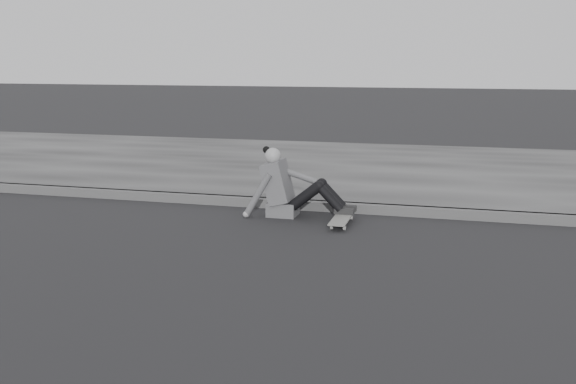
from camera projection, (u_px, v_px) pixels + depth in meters
ground at (292, 275)px, 5.89m from camera, size 80.00×80.00×0.00m
curb at (341, 207)px, 8.33m from camera, size 24.00×0.16×0.12m
sidewalk at (371, 169)px, 11.19m from camera, size 24.00×6.00×0.12m
skateboard at (342, 218)px, 7.68m from camera, size 0.20×0.78×0.09m
seated_woman at (288, 188)px, 8.04m from camera, size 1.38×0.46×0.88m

